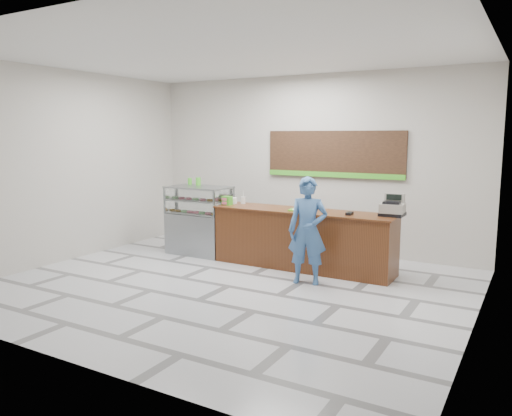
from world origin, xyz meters
The scene contains 16 objects.
floor centered at (0.00, 0.00, 0.00)m, with size 7.00×7.00×0.00m, color silver.
back_wall centered at (0.00, 3.00, 1.75)m, with size 7.00×7.00×0.00m, color beige.
ceiling centered at (0.00, 0.00, 3.50)m, with size 7.00×7.00×0.00m, color silver.
sales_counter centered at (0.55, 1.55, 0.52)m, with size 3.26×0.76×1.03m.
display_case centered at (-1.67, 1.55, 0.68)m, with size 1.22×0.72×1.33m.
menu_board centered at (0.55, 2.96, 1.93)m, with size 2.80×0.06×0.90m.
cash_register centered at (2.05, 1.72, 1.16)m, with size 0.40×0.42×0.35m.
card_terminal centered at (1.42, 1.45, 1.05)m, with size 0.09×0.18×0.04m, color black.
serving_tray centered at (0.50, 1.47, 1.04)m, with size 0.37×0.30×0.02m.
napkin_box centered at (-0.95, 1.63, 1.09)m, with size 0.14×0.14×0.12m, color white.
straw_cup centered at (-0.78, 1.73, 1.10)m, with size 0.09×0.09×0.13m, color silver.
promo_box centered at (-0.95, 1.44, 1.11)m, with size 0.18×0.12×0.16m, color green.
donut_decal centered at (0.74, 1.38, 1.03)m, with size 0.16×0.16×0.00m, color pink.
green_cup_left centered at (-2.07, 1.79, 1.39)m, with size 0.08×0.08×0.13m, color green.
green_cup_right centered at (-1.82, 1.73, 1.41)m, with size 0.10×0.10×0.15m, color green.
customer centered at (0.98, 0.78, 0.84)m, with size 0.61×0.40×1.68m, color #3A639A.
Camera 1 is at (4.09, -6.25, 2.31)m, focal length 35.00 mm.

